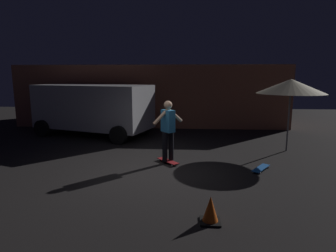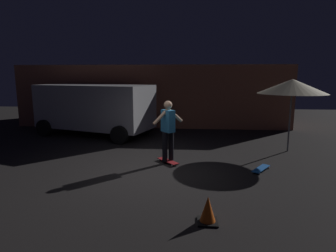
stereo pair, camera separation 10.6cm
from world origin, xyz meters
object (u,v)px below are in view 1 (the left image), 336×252
(patio_umbrella, at_px, (291,86))
(skateboard_ridden, at_px, (168,161))
(skater, at_px, (168,126))
(skateboard_spare, at_px, (261,168))
(parked_van, at_px, (93,107))
(traffic_cone, at_px, (210,210))

(patio_umbrella, relative_size, skateboard_ridden, 3.19)
(skateboard_ridden, relative_size, skater, 0.43)
(skateboard_ridden, height_order, skateboard_spare, same)
(patio_umbrella, xyz_separation_m, skateboard_spare, (-1.30, -2.02, -2.02))
(patio_umbrella, relative_size, skater, 1.38)
(parked_van, bearing_deg, traffic_cone, -57.92)
(skateboard_spare, distance_m, traffic_cone, 3.12)
(patio_umbrella, xyz_separation_m, skater, (-3.73, -1.57, -1.04))
(skateboard_ridden, xyz_separation_m, traffic_cone, (0.93, -3.19, 0.16))
(parked_van, xyz_separation_m, patio_umbrella, (7.01, -1.96, 0.91))
(patio_umbrella, bearing_deg, skateboard_ridden, -157.20)
(parked_van, relative_size, skater, 2.97)
(skateboard_spare, relative_size, traffic_cone, 1.64)
(parked_van, distance_m, skateboard_ridden, 4.94)
(parked_van, bearing_deg, patio_umbrella, -15.64)
(skateboard_spare, bearing_deg, skater, 169.41)
(skater, bearing_deg, traffic_cone, -73.67)
(skater, bearing_deg, skateboard_spare, -10.59)
(skateboard_spare, xyz_separation_m, skater, (-2.43, 0.45, 0.98))
(skateboard_spare, bearing_deg, parked_van, 145.08)
(parked_van, bearing_deg, skater, -47.13)
(skater, xyz_separation_m, traffic_cone, (0.93, -3.19, -0.83))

